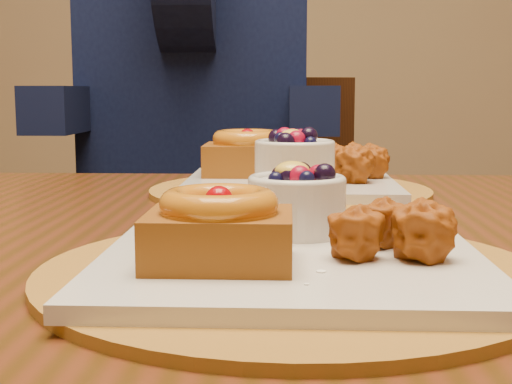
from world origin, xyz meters
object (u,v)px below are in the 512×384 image
chair_far (271,262)px  diner (196,41)px  dining_table (290,295)px  place_setting_near (289,248)px  place_setting_far (287,173)px

chair_far → diner: (-0.16, -0.04, 0.49)m
dining_table → place_setting_near: bearing=-90.6°
dining_table → diner: size_ratio=1.71×
dining_table → place_setting_far: (-0.00, 0.21, 0.11)m
place_setting_near → chair_far: 1.07m
dining_table → diner: diner is taller
place_setting_near → diner: size_ratio=0.41×
place_setting_near → chair_far: (-0.04, 1.04, -0.26)m
diner → dining_table: bearing=-76.1°
place_setting_near → place_setting_far: bearing=90.2°
dining_table → diner: 0.87m
place_setting_far → chair_far: 0.67m
place_setting_near → chair_far: size_ratio=0.41×
place_setting_far → dining_table: bearing=-89.0°
place_setting_near → diner: diner is taller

